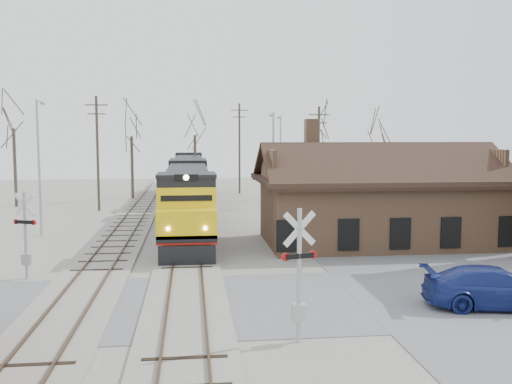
{
  "coord_description": "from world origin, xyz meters",
  "views": [
    {
      "loc": [
        0.24,
        -22.77,
        6.79
      ],
      "look_at": [
        3.89,
        9.0,
        3.66
      ],
      "focal_mm": 40.0,
      "sensor_mm": 36.0,
      "label": 1
    }
  ],
  "objects_px": {
    "locomotive_lead": "(188,198)",
    "parked_car": "(496,288)",
    "depot": "(377,206)",
    "locomotive_trailing": "(189,176)"
  },
  "relations": [
    {
      "from": "locomotive_trailing",
      "to": "parked_car",
      "type": "height_order",
      "value": "locomotive_trailing"
    },
    {
      "from": "locomotive_lead",
      "to": "locomotive_trailing",
      "type": "bearing_deg",
      "value": 90.0
    },
    {
      "from": "depot",
      "to": "locomotive_trailing",
      "type": "height_order",
      "value": "depot"
    },
    {
      "from": "depot",
      "to": "locomotive_trailing",
      "type": "xyz_separation_m",
      "value": [
        -11.99,
        26.46,
        0.1
      ]
    },
    {
      "from": "locomotive_lead",
      "to": "parked_car",
      "type": "distance_m",
      "value": 22.31
    },
    {
      "from": "depot",
      "to": "locomotive_trailing",
      "type": "bearing_deg",
      "value": 114.38
    },
    {
      "from": "locomotive_lead",
      "to": "parked_car",
      "type": "relative_size",
      "value": 3.82
    },
    {
      "from": "locomotive_lead",
      "to": "parked_car",
      "type": "xyz_separation_m",
      "value": [
        12.21,
        -18.6,
        -1.69
      ]
    },
    {
      "from": "depot",
      "to": "locomotive_trailing",
      "type": "distance_m",
      "value": 29.05
    },
    {
      "from": "depot",
      "to": "locomotive_lead",
      "type": "distance_m",
      "value": 12.88
    }
  ]
}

